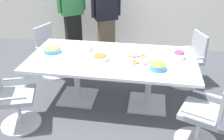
{
  "coord_description": "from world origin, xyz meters",
  "views": [
    {
      "loc": [
        0.53,
        -3.27,
        2.28
      ],
      "look_at": [
        0.0,
        0.0,
        0.55
      ],
      "focal_mm": 40.48,
      "sensor_mm": 36.0,
      "label": 1
    }
  ],
  "objects_px": {
    "napkin_pile": "(85,48)",
    "office_chair_0": "(205,118)",
    "snack_bowl_chips_yellow": "(158,66)",
    "snack_bowl_pretzels": "(100,57)",
    "office_chair_3": "(12,100)",
    "person_standing_0": "(72,10)",
    "person_standing_1": "(106,16)",
    "office_chair_1": "(188,62)",
    "donut_platter": "(138,59)",
    "office_chair_2": "(52,53)",
    "snack_bowl_cookies": "(52,50)",
    "snack_bowl_candy_mix": "(179,55)",
    "conference_table": "(112,65)"
  },
  "relations": [
    {
      "from": "office_chair_0",
      "to": "office_chair_3",
      "type": "bearing_deg",
      "value": 112.3
    },
    {
      "from": "office_chair_1",
      "to": "snack_bowl_cookies",
      "type": "height_order",
      "value": "office_chair_1"
    },
    {
      "from": "snack_bowl_pretzels",
      "to": "office_chair_0",
      "type": "bearing_deg",
      "value": -24.99
    },
    {
      "from": "office_chair_0",
      "to": "office_chair_2",
      "type": "distance_m",
      "value": 2.89
    },
    {
      "from": "conference_table",
      "to": "snack_bowl_cookies",
      "type": "bearing_deg",
      "value": 176.67
    },
    {
      "from": "office_chair_0",
      "to": "snack_bowl_pretzels",
      "type": "bearing_deg",
      "value": 86.73
    },
    {
      "from": "office_chair_0",
      "to": "office_chair_1",
      "type": "height_order",
      "value": "same"
    },
    {
      "from": "person_standing_1",
      "to": "snack_bowl_chips_yellow",
      "type": "height_order",
      "value": "person_standing_1"
    },
    {
      "from": "snack_bowl_candy_mix",
      "to": "person_standing_0",
      "type": "bearing_deg",
      "value": 142.16
    },
    {
      "from": "office_chair_2",
      "to": "snack_bowl_candy_mix",
      "type": "relative_size",
      "value": 5.3
    },
    {
      "from": "conference_table",
      "to": "person_standing_1",
      "type": "height_order",
      "value": "person_standing_1"
    },
    {
      "from": "person_standing_1",
      "to": "donut_platter",
      "type": "height_order",
      "value": "person_standing_1"
    },
    {
      "from": "donut_platter",
      "to": "office_chair_2",
      "type": "bearing_deg",
      "value": 154.21
    },
    {
      "from": "office_chair_3",
      "to": "donut_platter",
      "type": "relative_size",
      "value": 2.66
    },
    {
      "from": "snack_bowl_chips_yellow",
      "to": "snack_bowl_pretzels",
      "type": "distance_m",
      "value": 0.82
    },
    {
      "from": "person_standing_0",
      "to": "snack_bowl_candy_mix",
      "type": "distance_m",
      "value": 2.63
    },
    {
      "from": "donut_platter",
      "to": "snack_bowl_chips_yellow",
      "type": "bearing_deg",
      "value": -40.48
    },
    {
      "from": "office_chair_0",
      "to": "person_standing_0",
      "type": "distance_m",
      "value": 3.48
    },
    {
      "from": "napkin_pile",
      "to": "office_chair_0",
      "type": "bearing_deg",
      "value": -29.41
    },
    {
      "from": "conference_table",
      "to": "office_chair_0",
      "type": "relative_size",
      "value": 2.64
    },
    {
      "from": "person_standing_0",
      "to": "snack_bowl_pretzels",
      "type": "bearing_deg",
      "value": 80.85
    },
    {
      "from": "person_standing_0",
      "to": "snack_bowl_cookies",
      "type": "bearing_deg",
      "value": 59.9
    },
    {
      "from": "office_chair_1",
      "to": "napkin_pile",
      "type": "relative_size",
      "value": 4.71
    },
    {
      "from": "conference_table",
      "to": "napkin_pile",
      "type": "height_order",
      "value": "napkin_pile"
    },
    {
      "from": "office_chair_3",
      "to": "snack_bowl_pretzels",
      "type": "bearing_deg",
      "value": 103.56
    },
    {
      "from": "person_standing_1",
      "to": "snack_bowl_pretzels",
      "type": "distance_m",
      "value": 1.77
    },
    {
      "from": "office_chair_2",
      "to": "snack_bowl_cookies",
      "type": "height_order",
      "value": "office_chair_2"
    },
    {
      "from": "snack_bowl_chips_yellow",
      "to": "napkin_pile",
      "type": "bearing_deg",
      "value": 156.89
    },
    {
      "from": "snack_bowl_chips_yellow",
      "to": "snack_bowl_cookies",
      "type": "relative_size",
      "value": 0.84
    },
    {
      "from": "office_chair_3",
      "to": "snack_bowl_candy_mix",
      "type": "distance_m",
      "value": 2.36
    },
    {
      "from": "person_standing_1",
      "to": "office_chair_3",
      "type": "bearing_deg",
      "value": 44.08
    },
    {
      "from": "snack_bowl_pretzels",
      "to": "snack_bowl_cookies",
      "type": "relative_size",
      "value": 0.85
    },
    {
      "from": "snack_bowl_pretzels",
      "to": "donut_platter",
      "type": "xyz_separation_m",
      "value": [
        0.53,
        0.07,
        -0.02
      ]
    },
    {
      "from": "office_chair_2",
      "to": "snack_bowl_chips_yellow",
      "type": "xyz_separation_m",
      "value": [
        1.89,
        -1.01,
        0.4
      ]
    },
    {
      "from": "office_chair_2",
      "to": "snack_bowl_chips_yellow",
      "type": "height_order",
      "value": "office_chair_2"
    },
    {
      "from": "person_standing_1",
      "to": "office_chair_2",
      "type": "bearing_deg",
      "value": 19.35
    },
    {
      "from": "office_chair_3",
      "to": "person_standing_0",
      "type": "relative_size",
      "value": 0.5
    },
    {
      "from": "snack_bowl_cookies",
      "to": "napkin_pile",
      "type": "xyz_separation_m",
      "value": [
        0.46,
        0.15,
        -0.01
      ]
    },
    {
      "from": "conference_table",
      "to": "person_standing_0",
      "type": "relative_size",
      "value": 1.32
    },
    {
      "from": "office_chair_0",
      "to": "snack_bowl_candy_mix",
      "type": "distance_m",
      "value": 1.01
    },
    {
      "from": "conference_table",
      "to": "snack_bowl_pretzels",
      "type": "relative_size",
      "value": 11.06
    },
    {
      "from": "napkin_pile",
      "to": "office_chair_3",
      "type": "bearing_deg",
      "value": -126.89
    },
    {
      "from": "office_chair_0",
      "to": "snack_bowl_candy_mix",
      "type": "relative_size",
      "value": 5.3
    },
    {
      "from": "conference_table",
      "to": "snack_bowl_chips_yellow",
      "type": "xyz_separation_m",
      "value": [
        0.65,
        -0.27,
        0.18
      ]
    },
    {
      "from": "office_chair_3",
      "to": "snack_bowl_cookies",
      "type": "height_order",
      "value": "office_chair_3"
    },
    {
      "from": "conference_table",
      "to": "snack_bowl_pretzels",
      "type": "distance_m",
      "value": 0.25
    },
    {
      "from": "office_chair_1",
      "to": "snack_bowl_chips_yellow",
      "type": "relative_size",
      "value": 4.21
    },
    {
      "from": "office_chair_0",
      "to": "person_standing_1",
      "type": "bearing_deg",
      "value": 55.81
    },
    {
      "from": "office_chair_3",
      "to": "snack_bowl_chips_yellow",
      "type": "xyz_separation_m",
      "value": [
        1.85,
        0.51,
        0.4
      ]
    },
    {
      "from": "snack_bowl_pretzels",
      "to": "person_standing_1",
      "type": "bearing_deg",
      "value": 97.67
    }
  ]
}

